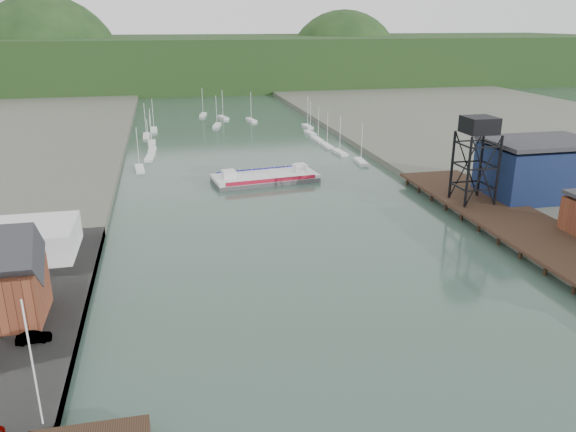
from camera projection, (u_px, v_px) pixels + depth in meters
name	position (u px, v px, depth m)	size (l,w,h in m)	color
east_pier	(521.00, 224.00, 94.98)	(14.00, 70.00, 2.45)	black
white_shed	(12.00, 242.00, 82.44)	(18.00, 12.00, 4.50)	silver
flagpole	(32.00, 364.00, 46.57)	(0.16, 0.16, 12.00)	silver
lift_tower	(479.00, 130.00, 102.02)	(6.50, 6.50, 16.00)	black
blue_shed	(538.00, 169.00, 109.76)	(20.50, 14.50, 11.30)	#0B1333
marina_sailboats	(234.00, 137.00, 174.12)	(57.71, 92.65, 0.90)	silver
distant_hills	(190.00, 65.00, 320.13)	(500.00, 120.00, 80.00)	black
chain_ferry	(265.00, 177.00, 126.95)	(24.33, 12.22, 3.36)	#474749
car_west_b	(34.00, 337.00, 60.58)	(1.26, 3.62, 1.19)	#999999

